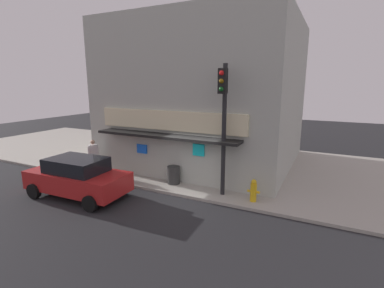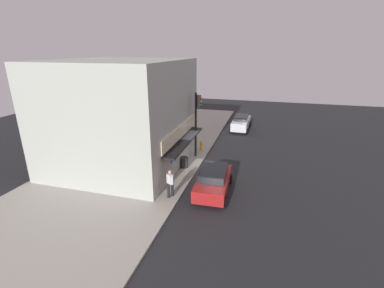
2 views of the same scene
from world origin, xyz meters
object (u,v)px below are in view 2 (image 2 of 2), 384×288
(traffic_light, at_px, (197,117))
(fire_hydrant, at_px, (201,146))
(pedestrian, at_px, (170,183))
(parked_car_white, at_px, (241,122))
(parked_car_red, at_px, (213,180))
(trash_can, at_px, (184,162))

(traffic_light, xyz_separation_m, fire_hydrant, (1.35, -0.05, -2.98))
(pedestrian, bearing_deg, parked_car_white, -8.81)
(fire_hydrant, relative_size, parked_car_white, 0.20)
(traffic_light, relative_size, parked_car_white, 1.18)
(parked_car_white, bearing_deg, parked_car_red, 179.36)
(traffic_light, relative_size, parked_car_red, 1.21)
(fire_hydrant, bearing_deg, parked_car_white, -18.25)
(pedestrian, xyz_separation_m, parked_car_white, (16.38, -2.54, -0.23))
(fire_hydrant, relative_size, pedestrian, 0.51)
(fire_hydrant, bearing_deg, pedestrian, -179.20)
(fire_hydrant, xyz_separation_m, pedestrian, (-8.33, -0.12, 0.52))
(trash_can, relative_size, parked_car_white, 0.18)
(trash_can, bearing_deg, traffic_light, -7.66)
(traffic_light, bearing_deg, parked_car_white, -16.04)
(fire_hydrant, distance_m, trash_can, 3.89)
(pedestrian, height_order, parked_car_red, pedestrian)
(fire_hydrant, relative_size, trash_can, 1.10)
(pedestrian, distance_m, parked_car_white, 16.58)
(parked_car_white, bearing_deg, traffic_light, 163.96)
(traffic_light, bearing_deg, fire_hydrant, -2.00)
(traffic_light, height_order, trash_can, traffic_light)
(trash_can, distance_m, parked_car_white, 12.31)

